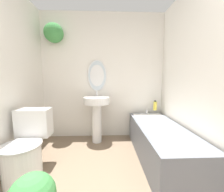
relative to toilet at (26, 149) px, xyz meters
The scene contains 6 objects.
wall_back 1.69m from the toilet, 55.29° to the left, with size 2.45×0.34×2.40m.
wall_right 2.26m from the toilet, ahead, with size 0.06×2.65×2.40m.
toilet is the anchor object (origin of this frame).
pedestal_sink 1.19m from the toilet, 48.47° to the left, with size 0.46×0.46×0.93m.
bathtub 1.75m from the toilet, ahead, with size 0.62×1.58×0.56m.
shampoo_bottle 2.15m from the toilet, 27.61° to the left, with size 0.07×0.07×0.19m.
Camera 1 is at (0.06, -0.18, 1.15)m, focal length 22.00 mm.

